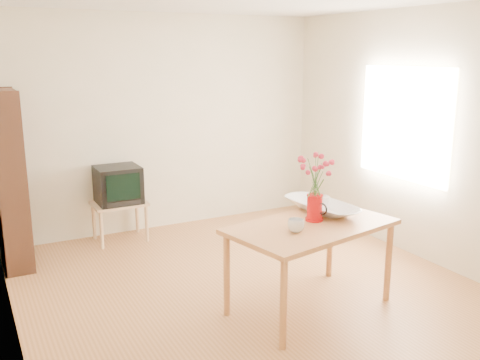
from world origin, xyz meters
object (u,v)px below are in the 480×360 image
television (118,184)px  bowl (322,185)px  pitcher (314,209)px  table (311,234)px  mug (296,226)px

television → bowl: bearing=-59.6°
pitcher → bowl: size_ratio=0.44×
television → table: bearing=-68.1°
mug → bowl: bearing=-170.7°
mug → bowl: size_ratio=0.25×
table → pitcher: (0.08, 0.07, 0.19)m
table → television: (-0.98, 2.43, 0.01)m
table → television: bearing=100.4°
pitcher → television: size_ratio=0.47×
table → pitcher: bearing=31.6°
table → television: size_ratio=3.14×
bowl → television: (-1.27, 2.17, -0.32)m
table → television: television is taller
pitcher → bowl: bowl is taller
table → bowl: size_ratio=2.89×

